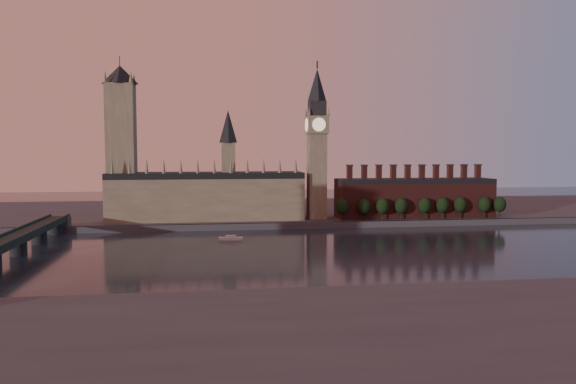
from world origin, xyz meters
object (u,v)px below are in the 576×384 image
big_ben (317,141)px  westminster_bridge (3,247)px  river_boat (231,238)px  victoria_tower (121,138)px

big_ben → westminster_bridge: big_ben is taller
big_ben → river_boat: 102.19m
victoria_tower → big_ben: 130.12m
westminster_bridge → river_boat: bearing=27.1°
victoria_tower → river_boat: victoria_tower is taller
victoria_tower → westminster_bridge: victoria_tower is taller
victoria_tower → westminster_bridge: (-35.00, -117.70, -51.65)m
big_ben → westminster_bridge: (-165.00, -112.70, -49.39)m
big_ben → westminster_bridge: bearing=-145.7°
river_boat → westminster_bridge: bearing=-146.7°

